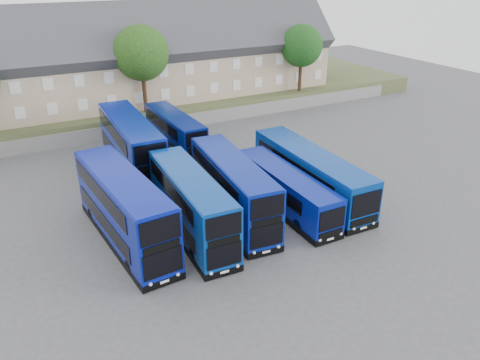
# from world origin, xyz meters

# --- Properties ---
(ground) EXTENTS (120.00, 120.00, 0.00)m
(ground) POSITION_xyz_m (0.00, 0.00, 0.00)
(ground) COLOR #4C4C51
(ground) RESTS_ON ground
(retaining_wall) EXTENTS (70.00, 0.40, 1.50)m
(retaining_wall) POSITION_xyz_m (0.00, 24.00, 0.75)
(retaining_wall) COLOR slate
(retaining_wall) RESTS_ON ground
(earth_bank) EXTENTS (80.00, 20.00, 2.00)m
(earth_bank) POSITION_xyz_m (0.00, 34.00, 1.00)
(earth_bank) COLOR #45502D
(earth_bank) RESTS_ON ground
(terrace_row) EXTENTS (54.00, 10.40, 11.20)m
(terrace_row) POSITION_xyz_m (0.00, 30.00, 6.60)
(terrace_row) COLOR tan
(terrace_row) RESTS_ON earth_bank
(dd_front_left) EXTENTS (3.65, 11.99, 4.70)m
(dd_front_left) POSITION_xyz_m (-6.42, 3.81, 2.31)
(dd_front_left) COLOR #081794
(dd_front_left) RESTS_ON ground
(dd_front_mid) EXTENTS (3.03, 11.05, 4.35)m
(dd_front_mid) POSITION_xyz_m (-2.27, 2.59, 2.13)
(dd_front_mid) COLOR #073791
(dd_front_mid) RESTS_ON ground
(dd_front_right) EXTENTS (3.59, 11.35, 4.44)m
(dd_front_right) POSITION_xyz_m (1.24, 3.33, 2.18)
(dd_front_right) COLOR navy
(dd_front_right) RESTS_ON ground
(dd_rear_left) EXTENTS (3.22, 12.39, 4.89)m
(dd_rear_left) POSITION_xyz_m (-2.79, 14.59, 2.41)
(dd_rear_left) COLOR #0921A8
(dd_rear_left) RESTS_ON ground
(dd_rear_right) EXTENTS (2.50, 10.14, 4.01)m
(dd_rear_right) POSITION_xyz_m (1.99, 16.66, 1.97)
(dd_rear_right) COLOR navy
(dd_rear_right) RESTS_ON ground
(coach_east_a) EXTENTS (2.46, 11.12, 3.03)m
(coach_east_a) POSITION_xyz_m (5.28, 2.60, 1.48)
(coach_east_a) COLOR #071A91
(coach_east_a) RESTS_ON ground
(coach_east_b) EXTENTS (3.12, 13.25, 3.60)m
(coach_east_b) POSITION_xyz_m (8.28, 3.70, 1.77)
(coach_east_b) COLOR navy
(coach_east_b) RESTS_ON ground
(tree_mid) EXTENTS (5.76, 5.76, 9.18)m
(tree_mid) POSITION_xyz_m (2.15, 25.60, 8.07)
(tree_mid) COLOR #382314
(tree_mid) RESTS_ON earth_bank
(tree_east) EXTENTS (5.12, 5.12, 8.16)m
(tree_east) POSITION_xyz_m (22.15, 25.10, 7.39)
(tree_east) COLOR #382314
(tree_east) RESTS_ON earth_bank
(tree_far) EXTENTS (5.44, 5.44, 8.67)m
(tree_far) POSITION_xyz_m (28.15, 32.10, 7.73)
(tree_far) COLOR #382314
(tree_far) RESTS_ON earth_bank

